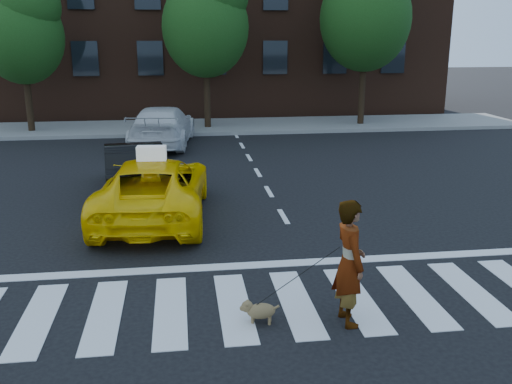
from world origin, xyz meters
TOP-DOWN VIEW (x-y plane):
  - ground at (0.00, 0.00)m, footprint 120.00×120.00m
  - crosswalk at (0.00, 0.00)m, footprint 13.00×2.40m
  - stop_line at (0.00, 1.60)m, footprint 12.00×0.30m
  - sidewalk_far at (0.00, 17.50)m, footprint 30.00×4.00m
  - tree_left at (-6.97, 17.00)m, footprint 3.39×3.38m
  - tree_mid at (0.53, 17.00)m, footprint 3.69×3.69m
  - tree_right at (7.53, 17.00)m, footprint 4.00×4.00m
  - taxi at (-1.40, 4.78)m, footprint 2.73×5.25m
  - black_sedan at (-2.00, 7.00)m, footprint 1.98×4.39m
  - white_suv at (-1.40, 13.65)m, footprint 2.71×5.39m
  - woman at (1.63, -0.71)m, footprint 0.51×0.73m
  - dog at (0.31, -0.56)m, footprint 0.60×0.32m
  - taxi_sign at (-1.40, 4.58)m, footprint 0.67×0.33m

SIDE VIEW (x-z plane):
  - ground at x=0.00m, z-range 0.00..0.00m
  - crosswalk at x=0.00m, z-range 0.00..0.01m
  - stop_line at x=0.00m, z-range 0.00..0.01m
  - sidewalk_far at x=0.00m, z-range 0.00..0.15m
  - dog at x=0.31m, z-range 0.03..0.37m
  - black_sedan at x=-2.00m, z-range 0.00..1.40m
  - taxi at x=-1.40m, z-range 0.00..1.41m
  - white_suv at x=-1.40m, z-range 0.00..1.50m
  - woman at x=1.63m, z-range 0.00..1.91m
  - taxi_sign at x=-1.40m, z-range 1.41..1.73m
  - tree_left at x=-6.97m, z-range 1.19..7.69m
  - tree_mid at x=0.53m, z-range 1.30..8.40m
  - tree_right at x=7.53m, z-range 1.41..9.11m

